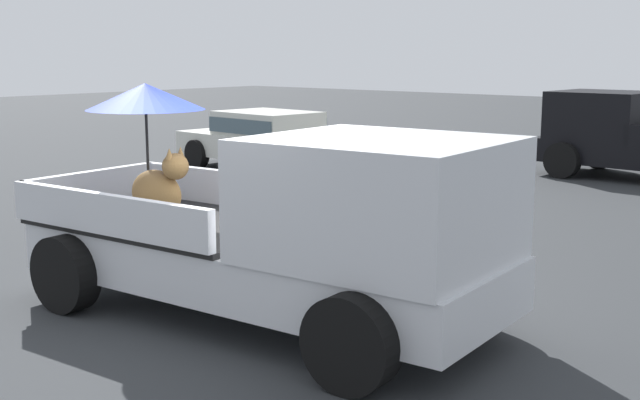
# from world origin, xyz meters

# --- Properties ---
(ground_plane) EXTENTS (80.00, 80.00, 0.00)m
(ground_plane) POSITION_xyz_m (0.00, 0.00, 0.00)
(ground_plane) COLOR #2D3033
(pickup_truck_main) EXTENTS (5.19, 2.59, 2.31)m
(pickup_truck_main) POSITION_xyz_m (0.41, 0.03, 0.97)
(pickup_truck_main) COLOR black
(pickup_truck_main) RESTS_ON ground
(parked_sedan_near) EXTENTS (4.42, 2.23, 1.33)m
(parked_sedan_near) POSITION_xyz_m (-7.13, 7.46, 0.74)
(parked_sedan_near) COLOR black
(parked_sedan_near) RESTS_ON ground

